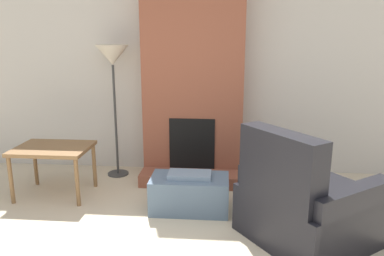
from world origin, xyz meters
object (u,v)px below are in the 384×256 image
Objects in this scene: ottoman at (190,193)px; side_table at (53,153)px; floor_lamp_left at (113,61)px; armchair at (305,207)px.

side_table is at bearing 170.75° from ottoman.
ottoman is 1.89m from floor_lamp_left.
ottoman is at bearing -9.25° from side_table.
floor_lamp_left is (-2.08, 1.43, 1.16)m from armchair.
armchair is 2.71m from side_table.
ottoman is 0.48× the size of floor_lamp_left.
floor_lamp_left reaches higher than ottoman.
side_table is at bearing 37.91° from armchair.
floor_lamp_left reaches higher than side_table.
floor_lamp_left is (-1.03, 0.94, 1.28)m from ottoman.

